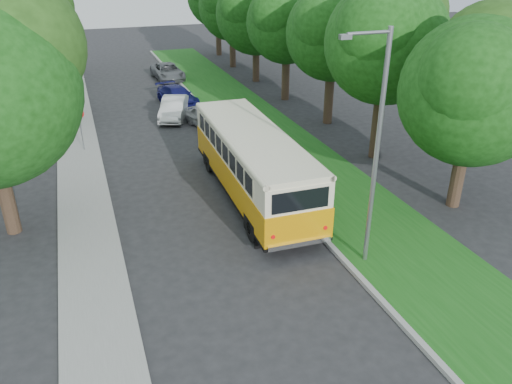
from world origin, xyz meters
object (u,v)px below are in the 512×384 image
object	(u,v)px
lamppost_near	(375,146)
car_blue	(178,96)
lamppost_far	(67,62)
car_grey	(168,72)
vintage_bus	(253,165)
car_silver	(208,117)
car_white	(174,108)

from	to	relation	value
lamppost_near	car_blue	distance (m)	22.29
lamppost_near	car_blue	bearing A→B (deg)	95.17
lamppost_far	car_grey	bearing A→B (deg)	55.16
vintage_bus	car_grey	distance (m)	23.45
car_silver	car_blue	size ratio (longest dim) A/B	0.88
vintage_bus	lamppost_near	bearing A→B (deg)	-71.36
lamppost_near	car_blue	size ratio (longest dim) A/B	1.87
car_silver	car_grey	bearing A→B (deg)	74.31
car_white	car_blue	distance (m)	3.28
lamppost_near	lamppost_far	xyz separation A→B (m)	(-8.91, 18.50, -0.25)
car_silver	car_white	xyz separation A→B (m)	(-1.58, 2.55, 0.04)
lamppost_near	vintage_bus	world-z (taller)	lamppost_near
lamppost_near	lamppost_far	size ratio (longest dim) A/B	1.07
car_silver	car_blue	bearing A→B (deg)	81.47
car_grey	car_blue	bearing A→B (deg)	-98.13
lamppost_near	vintage_bus	distance (m)	7.01
lamppost_near	car_white	bearing A→B (deg)	98.75
lamppost_near	car_grey	distance (m)	29.82
car_silver	car_blue	world-z (taller)	car_silver
car_silver	car_grey	xyz separation A→B (m)	(0.10, 13.38, 0.02)
lamppost_far	car_grey	xyz separation A→B (m)	(7.70, 11.06, -3.45)
lamppost_far	vintage_bus	bearing A→B (deg)	-60.50
lamppost_far	car_blue	xyz separation A→B (m)	(6.93, 3.38, -3.49)
vintage_bus	car_blue	bearing A→B (deg)	91.61
car_white	car_grey	xyz separation A→B (m)	(1.67, 10.83, -0.03)
car_grey	lamppost_far	bearing A→B (deg)	-127.22
vintage_bus	car_white	world-z (taller)	vintage_bus
lamppost_near	car_grey	world-z (taller)	lamppost_near
car_silver	car_white	size ratio (longest dim) A/B	0.91
lamppost_far	car_blue	world-z (taller)	lamppost_far
car_white	car_silver	bearing A→B (deg)	-38.64
lamppost_near	car_white	size ratio (longest dim) A/B	1.92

